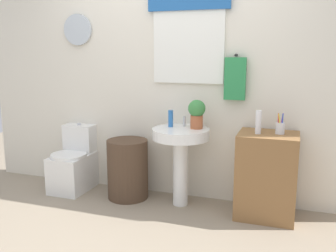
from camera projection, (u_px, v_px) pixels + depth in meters
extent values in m
plane|color=gray|center=(126.00, 241.00, 3.01)|extent=(8.00, 8.00, 0.00)
cube|color=silver|center=(172.00, 71.00, 3.82)|extent=(4.40, 0.10, 2.60)
cube|color=white|center=(188.00, 47.00, 3.65)|extent=(0.72, 0.03, 0.71)
cube|color=#235BA3|center=(188.00, 3.00, 3.56)|extent=(0.82, 0.04, 0.14)
cylinder|color=silver|center=(78.00, 30.00, 4.01)|extent=(0.33, 0.03, 0.33)
cylinder|color=black|center=(236.00, 55.00, 3.50)|extent=(0.02, 0.06, 0.02)
cube|color=#2D894C|center=(235.00, 79.00, 3.53)|extent=(0.20, 0.05, 0.40)
cube|color=white|center=(73.00, 172.00, 4.09)|extent=(0.36, 0.50, 0.40)
cylinder|color=white|center=(69.00, 155.00, 4.00)|extent=(0.38, 0.38, 0.03)
cube|color=white|center=(80.00, 138.00, 4.18)|extent=(0.34, 0.18, 0.30)
cylinder|color=silver|center=(79.00, 124.00, 4.15)|extent=(0.04, 0.04, 0.02)
cylinder|color=#4C3828|center=(128.00, 169.00, 3.86)|extent=(0.42, 0.42, 0.61)
cylinder|color=white|center=(181.00, 172.00, 3.67)|extent=(0.15, 0.15, 0.67)
cylinder|color=white|center=(181.00, 134.00, 3.59)|extent=(0.55, 0.55, 0.10)
cylinder|color=silver|center=(184.00, 121.00, 3.69)|extent=(0.03, 0.03, 0.10)
cube|color=olive|center=(267.00, 175.00, 3.40)|extent=(0.53, 0.44, 0.78)
cylinder|color=#2D6BB7|center=(171.00, 119.00, 3.65)|extent=(0.05, 0.05, 0.17)
cylinder|color=#AD5B38|center=(197.00, 122.00, 3.58)|extent=(0.12, 0.12, 0.13)
sphere|color=#3D8442|center=(197.00, 108.00, 3.56)|extent=(0.17, 0.17, 0.17)
cylinder|color=white|center=(258.00, 122.00, 3.29)|extent=(0.05, 0.05, 0.21)
cylinder|color=silver|center=(280.00, 128.00, 3.30)|extent=(0.08, 0.08, 0.10)
cylinder|color=blue|center=(282.00, 123.00, 3.28)|extent=(0.01, 0.03, 0.18)
cylinder|color=purple|center=(281.00, 123.00, 3.30)|extent=(0.04, 0.02, 0.18)
cylinder|color=red|center=(278.00, 123.00, 3.29)|extent=(0.02, 0.04, 0.18)
cylinder|color=yellow|center=(280.00, 124.00, 3.28)|extent=(0.04, 0.02, 0.18)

